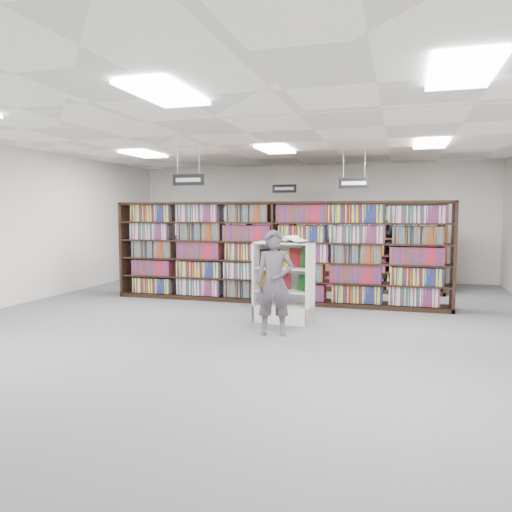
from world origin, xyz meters
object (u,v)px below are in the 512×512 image
(bookshelf_row_near, at_px, (275,252))
(endcap_display, at_px, (284,294))
(open_book, at_px, (291,240))
(shopper, at_px, (274,283))

(bookshelf_row_near, bearing_deg, endcap_display, -71.23)
(bookshelf_row_near, relative_size, endcap_display, 5.08)
(bookshelf_row_near, bearing_deg, open_book, -67.98)
(endcap_display, bearing_deg, bookshelf_row_near, 113.91)
(open_book, bearing_deg, bookshelf_row_near, 135.87)
(bookshelf_row_near, distance_m, open_book, 1.95)
(bookshelf_row_near, xyz_separation_m, open_book, (0.72, -1.78, 0.36))
(endcap_display, bearing_deg, open_book, -8.69)
(endcap_display, relative_size, open_book, 1.75)
(bookshelf_row_near, relative_size, shopper, 4.34)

